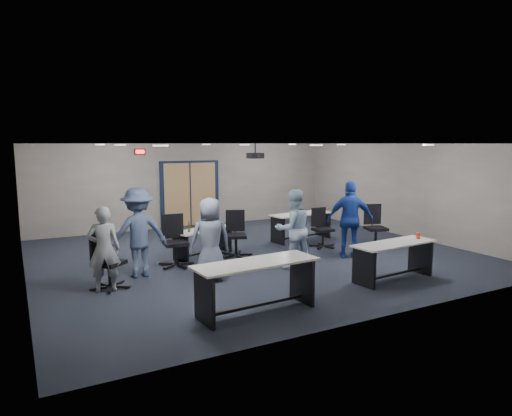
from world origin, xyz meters
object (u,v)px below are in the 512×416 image
person_gray (104,249)px  chair_back_a (176,241)px  person_back (138,232)px  table_back_left (203,237)px  table_front_right (394,254)px  chair_back_d (323,228)px  chair_loose_right (376,227)px  chair_back_b (236,234)px  table_back_right (301,222)px  person_navy (350,220)px  chair_loose_left (109,261)px  person_lightblue (293,229)px  table_front_left (256,278)px  person_plaid (210,239)px

person_gray → chair_back_a: bearing=-135.5°
person_gray → person_back: size_ratio=0.87×
person_gray → table_back_left: bearing=-134.4°
table_front_right → chair_back_d: (0.46, 2.98, -0.00)m
chair_loose_right → chair_back_b: bearing=-177.0°
table_back_right → chair_loose_right: chair_loose_right is taller
table_back_right → person_navy: 2.22m
chair_loose_left → person_back: bearing=-0.7°
person_lightblue → person_back: 3.27m
chair_back_d → person_lightblue: person_lightblue is taller
chair_back_a → chair_back_d: chair_back_a is taller
chair_back_a → table_back_right: bearing=18.8°
table_front_left → chair_back_b: chair_back_b is taller
table_front_left → chair_back_a: size_ratio=1.84×
person_back → chair_back_d: bearing=-176.7°
table_back_left → chair_loose_right: 4.48m
chair_loose_right → person_navy: (-1.23, -0.45, 0.35)m
table_front_left → person_navy: size_ratio=1.15×
chair_back_b → person_navy: bearing=-8.3°
chair_loose_right → person_navy: bearing=-143.0°
chair_back_b → chair_loose_right: bearing=7.4°
person_plaid → person_back: 1.53m
person_lightblue → person_back: size_ratio=0.94×
table_back_left → person_plaid: (-0.60, -1.92, 0.37)m
table_front_right → chair_back_b: size_ratio=1.72×
chair_loose_right → person_back: 6.08m
table_back_left → chair_back_a: (-0.88, -0.60, 0.11)m
table_front_left → table_front_right: table_front_right is taller
chair_back_b → chair_loose_right: 3.71m
chair_back_d → person_lightblue: size_ratio=0.59×
table_back_right → person_gray: person_gray is taller
table_front_left → person_plaid: (0.02, 1.96, 0.26)m
table_front_left → chair_loose_right: size_ratio=1.86×
person_gray → person_back: (0.79, 0.67, 0.12)m
chair_back_d → chair_loose_right: bearing=-29.1°
table_back_right → person_back: bearing=-170.8°
table_front_left → chair_loose_right: (4.90, 2.56, -0.01)m
chair_back_a → chair_loose_left: size_ratio=1.06×
person_lightblue → table_back_left: bearing=-49.9°
table_front_right → person_gray: person_gray is taller
chair_loose_left → chair_back_a: bearing=-10.0°
chair_back_a → person_navy: size_ratio=0.62×
table_front_right → person_back: 5.17m
table_back_right → chair_loose_left: size_ratio=1.79×
table_front_left → person_navy: (3.67, 2.11, 0.34)m
table_back_right → person_plaid: size_ratio=1.16×
table_back_left → chair_back_b: bearing=-54.1°
table_back_left → person_back: size_ratio=0.94×
chair_loose_right → person_plaid: size_ratio=0.68×
table_front_right → chair_loose_right: bearing=49.9°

